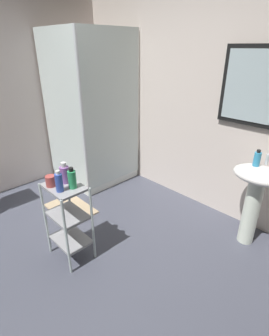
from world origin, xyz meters
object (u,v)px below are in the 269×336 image
hand_soap_bottle (257,159)px  storage_cart (68,216)px  pedestal_sink (256,191)px  conditioner_bottle_purple (65,174)px  body_wash_bottle_green (72,179)px  shampoo_bottle_blue (59,182)px  rinse_cup (51,181)px  bath_mat (71,208)px  shower_stall (93,150)px

hand_soap_bottle → storage_cart: bearing=-125.9°
pedestal_sink → conditioner_bottle_purple: 1.73m
pedestal_sink → body_wash_bottle_green: body_wash_bottle_green is taller
shampoo_bottle_blue → rinse_cup: 0.13m
pedestal_sink → bath_mat: size_ratio=1.35×
hand_soap_bottle → shampoo_bottle_blue: size_ratio=0.84×
storage_cart → rinse_cup: size_ratio=8.06×
pedestal_sink → shower_stall: bearing=-172.4°
body_wash_bottle_green → bath_mat: 1.16m
shower_stall → rinse_cup: shower_stall is taller
hand_soap_bottle → rinse_cup: bearing=-126.4°
shower_stall → bath_mat: shower_stall is taller
shower_stall → rinse_cup: size_ratio=21.78×
shower_stall → storage_cart: bearing=-44.2°
pedestal_sink → shampoo_bottle_blue: shampoo_bottle_blue is taller
shower_stall → conditioner_bottle_purple: bearing=-44.2°
conditioner_bottle_purple → shower_stall: bearing=135.8°
pedestal_sink → shampoo_bottle_blue: size_ratio=4.46×
hand_soap_bottle → rinse_cup: 1.81m
conditioner_bottle_purple → shampoo_bottle_blue: conditioner_bottle_purple is taller
pedestal_sink → storage_cart: pedestal_sink is taller
storage_cart → shampoo_bottle_blue: shampoo_bottle_blue is taller
shower_stall → conditioner_bottle_purple: 1.52m
hand_soap_bottle → body_wash_bottle_green: bearing=-124.4°
storage_cart → shampoo_bottle_blue: 0.39m
body_wash_bottle_green → hand_soap_bottle: bearing=55.6°
storage_cart → hand_soap_bottle: size_ratio=4.84×
hand_soap_bottle → rinse_cup: size_ratio=1.67×
shower_stall → shampoo_bottle_blue: shower_stall is taller
storage_cart → conditioner_bottle_purple: size_ratio=4.02×
shower_stall → bath_mat: 0.93m
shampoo_bottle_blue → rinse_cup: bearing=-176.5°
bath_mat → pedestal_sink: bearing=29.3°
shampoo_bottle_blue → conditioner_bottle_purple: bearing=132.7°
shower_stall → body_wash_bottle_green: 1.61m
conditioner_bottle_purple → body_wash_bottle_green: size_ratio=1.01×
pedestal_sink → rinse_cup: (-1.13, -1.44, 0.21)m
shower_stall → pedestal_sink: size_ratio=2.47×
rinse_cup → bath_mat: (-0.59, 0.47, -0.78)m
shampoo_bottle_blue → rinse_cup: size_ratio=1.98×
storage_cart → rinse_cup: bearing=-135.5°
body_wash_bottle_green → shampoo_bottle_blue: (-0.02, -0.10, 0.00)m
shower_stall → storage_cart: (1.10, -1.07, -0.03)m
shower_stall → shampoo_bottle_blue: 1.66m
pedestal_sink → rinse_cup: bearing=-128.2°
pedestal_sink → hand_soap_bottle: bearing=158.4°
conditioner_bottle_purple → bath_mat: conditioner_bottle_purple is taller
shower_stall → conditioner_bottle_purple: shower_stall is taller
hand_soap_bottle → conditioner_bottle_purple: (-1.05, -1.34, -0.06)m
storage_cart → pedestal_sink: bearing=52.2°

